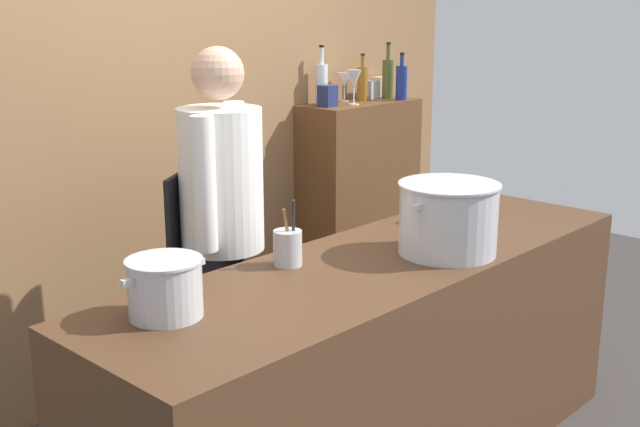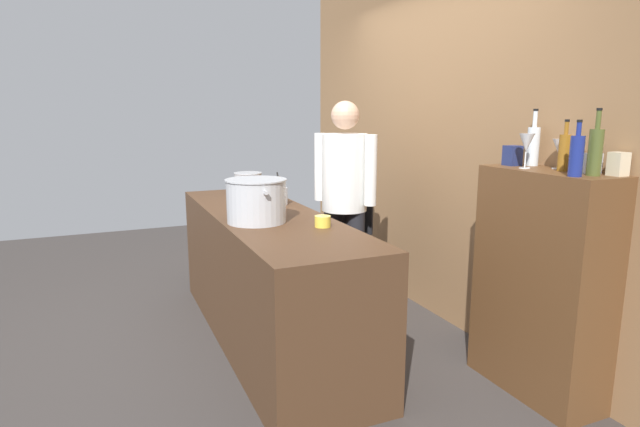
% 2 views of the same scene
% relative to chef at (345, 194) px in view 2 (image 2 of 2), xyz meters
% --- Properties ---
extents(ground_plane, '(8.00, 8.00, 0.00)m').
position_rel_chef_xyz_m(ground_plane, '(0.20, -0.68, -0.96)').
color(ground_plane, '#383330').
extents(brick_back_panel, '(4.40, 0.10, 3.00)m').
position_rel_chef_xyz_m(brick_back_panel, '(0.20, 0.72, 0.54)').
color(brick_back_panel, olive).
rests_on(brick_back_panel, ground_plane).
extents(prep_counter, '(2.43, 0.70, 0.90)m').
position_rel_chef_xyz_m(prep_counter, '(0.20, -0.68, -0.51)').
color(prep_counter, '#472D1C').
rests_on(prep_counter, ground_plane).
extents(bar_cabinet, '(0.76, 0.32, 1.27)m').
position_rel_chef_xyz_m(bar_cabinet, '(1.46, 0.51, -0.33)').
color(bar_cabinet, brown).
rests_on(bar_cabinet, ground_plane).
extents(chef, '(0.46, 0.41, 1.66)m').
position_rel_chef_xyz_m(chef, '(0.00, 0.00, 0.00)').
color(chef, black).
rests_on(chef, ground_plane).
extents(stockpot_large, '(0.44, 0.38, 0.27)m').
position_rel_chef_xyz_m(stockpot_large, '(0.42, -0.82, 0.07)').
color(stockpot_large, '#B7BABF').
rests_on(stockpot_large, prep_counter).
extents(stockpot_small, '(0.30, 0.23, 0.18)m').
position_rel_chef_xyz_m(stockpot_small, '(-0.69, -0.56, 0.03)').
color(stockpot_small, '#B7BABF').
rests_on(stockpot_small, prep_counter).
extents(utensil_crock, '(0.10, 0.10, 0.25)m').
position_rel_chef_xyz_m(utensil_crock, '(-0.09, -0.48, 0.00)').
color(utensil_crock, '#B7BABF').
rests_on(utensil_crock, prep_counter).
extents(butter_jar, '(0.10, 0.10, 0.07)m').
position_rel_chef_xyz_m(butter_jar, '(0.71, -0.50, -0.03)').
color(butter_jar, yellow).
rests_on(butter_jar, prep_counter).
extents(wine_bottle_cobalt, '(0.07, 0.07, 0.27)m').
position_rel_chef_xyz_m(wine_bottle_cobalt, '(1.70, 0.40, 0.41)').
color(wine_bottle_cobalt, navy).
rests_on(wine_bottle_cobalt, bar_cabinet).
extents(wine_bottle_amber, '(0.06, 0.06, 0.27)m').
position_rel_chef_xyz_m(wine_bottle_amber, '(1.51, 0.53, 0.41)').
color(wine_bottle_amber, '#8C5919').
rests_on(wine_bottle_amber, bar_cabinet).
extents(wine_bottle_clear, '(0.07, 0.07, 0.32)m').
position_rel_chef_xyz_m(wine_bottle_clear, '(1.24, 0.60, 0.43)').
color(wine_bottle_clear, silver).
rests_on(wine_bottle_clear, bar_cabinet).
extents(wine_bottle_olive, '(0.07, 0.07, 0.33)m').
position_rel_chef_xyz_m(wine_bottle_olive, '(1.72, 0.51, 0.43)').
color(wine_bottle_olive, '#475123').
rests_on(wine_bottle_olive, bar_cabinet).
extents(wine_glass_short, '(0.08, 0.08, 0.16)m').
position_rel_chef_xyz_m(wine_glass_short, '(1.43, 0.59, 0.43)').
color(wine_glass_short, silver).
rests_on(wine_glass_short, bar_cabinet).
extents(wine_glass_tall, '(0.08, 0.08, 0.19)m').
position_rel_chef_xyz_m(wine_glass_tall, '(1.34, 0.45, 0.45)').
color(wine_glass_tall, silver).
rests_on(wine_glass_tall, bar_cabinet).
extents(spice_tin_silver, '(0.08, 0.08, 0.10)m').
position_rel_chef_xyz_m(spice_tin_silver, '(1.64, 0.58, 0.36)').
color(spice_tin_silver, '#B2B2B7').
rests_on(spice_tin_silver, bar_cabinet).
extents(spice_tin_navy, '(0.08, 0.08, 0.12)m').
position_rel_chef_xyz_m(spice_tin_navy, '(1.18, 0.50, 0.37)').
color(spice_tin_navy, navy).
rests_on(spice_tin_navy, bar_cabinet).
extents(spice_tin_cream, '(0.07, 0.07, 0.12)m').
position_rel_chef_xyz_m(spice_tin_cream, '(1.77, 0.61, 0.37)').
color(spice_tin_cream, beige).
rests_on(spice_tin_cream, bar_cabinet).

